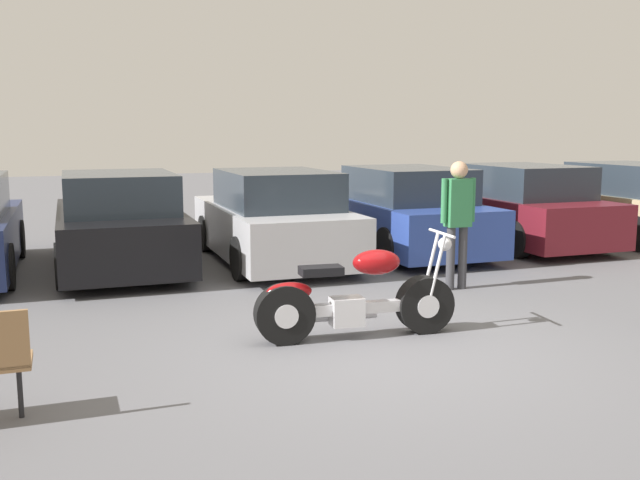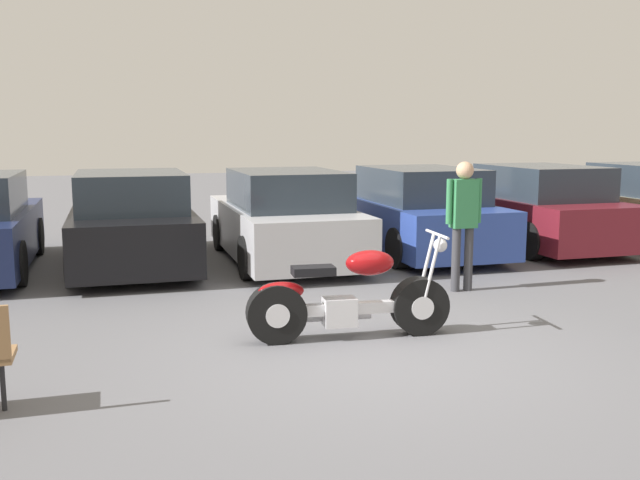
{
  "view_description": "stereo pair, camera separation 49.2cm",
  "coord_description": "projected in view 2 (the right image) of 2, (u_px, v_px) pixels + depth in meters",
  "views": [
    {
      "loc": [
        -2.93,
        -6.29,
        2.19
      ],
      "look_at": [
        -0.03,
        1.86,
        0.85
      ],
      "focal_mm": 40.0,
      "sensor_mm": 36.0,
      "label": 1
    },
    {
      "loc": [
        -2.46,
        -6.44,
        2.19
      ],
      "look_at": [
        -0.03,
        1.86,
        0.85
      ],
      "focal_mm": 40.0,
      "sensor_mm": 36.0,
      "label": 2
    }
  ],
  "objects": [
    {
      "name": "parked_car_blue",
      "position": [
        416.0,
        214.0,
        12.73
      ],
      "size": [
        1.93,
        4.37,
        1.53
      ],
      "color": "#2D479E",
      "rests_on": "ground_plane"
    },
    {
      "name": "parked_car_silver",
      "position": [
        284.0,
        220.0,
        11.88
      ],
      "size": [
        1.93,
        4.37,
        1.53
      ],
      "color": "#BCBCC1",
      "rests_on": "ground_plane"
    },
    {
      "name": "motorcycle",
      "position": [
        347.0,
        300.0,
        7.5
      ],
      "size": [
        2.19,
        0.63,
        1.1
      ],
      "color": "black",
      "rests_on": "ground_plane"
    },
    {
      "name": "ground_plane",
      "position": [
        375.0,
        351.0,
        7.12
      ],
      "size": [
        60.0,
        60.0,
        0.0
      ],
      "primitive_type": "plane",
      "color": "slate"
    },
    {
      "name": "person_standing",
      "position": [
        464.0,
        214.0,
        9.63
      ],
      "size": [
        0.52,
        0.24,
        1.77
      ],
      "color": "#38383D",
      "rests_on": "ground_plane"
    },
    {
      "name": "parked_car_maroon",
      "position": [
        535.0,
        209.0,
        13.45
      ],
      "size": [
        1.93,
        4.37,
        1.53
      ],
      "color": "maroon",
      "rests_on": "ground_plane"
    },
    {
      "name": "parked_car_black",
      "position": [
        132.0,
        223.0,
        11.45
      ],
      "size": [
        1.93,
        4.37,
        1.53
      ],
      "color": "black",
      "rests_on": "ground_plane"
    }
  ]
}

